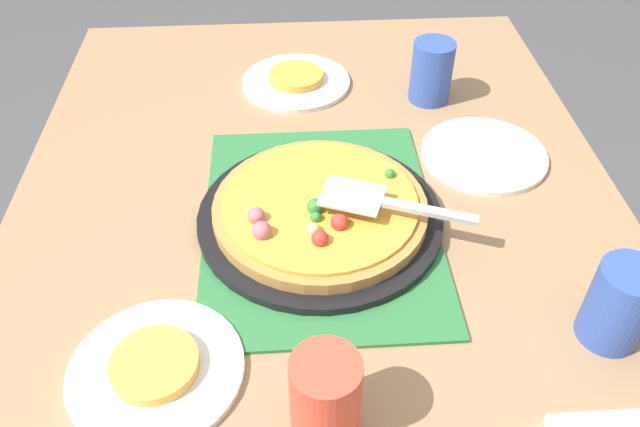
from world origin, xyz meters
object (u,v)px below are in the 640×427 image
(served_slice_left, at_px, (296,77))
(pizza_server, at_px, (384,202))
(pizza_pan, at_px, (320,217))
(served_slice_right, at_px, (154,364))
(plate_near_left, at_px, (296,82))
(cup_corner, at_px, (432,72))
(cup_far, at_px, (619,304))
(pizza, at_px, (319,208))
(cup_near, at_px, (325,397))
(plate_side, at_px, (484,155))
(plate_far_right, at_px, (156,370))

(served_slice_left, distance_m, pizza_server, 0.47)
(pizza_pan, height_order, served_slice_right, served_slice_right)
(plate_near_left, height_order, cup_corner, cup_corner)
(served_slice_right, relative_size, cup_far, 0.92)
(plate_near_left, bearing_deg, pizza, 2.93)
(cup_near, bearing_deg, plate_side, 147.51)
(cup_far, bearing_deg, plate_far_right, -87.75)
(pizza_pan, relative_size, served_slice_right, 3.45)
(plate_near_left, bearing_deg, cup_near, 0.50)
(pizza_server, bearing_deg, cup_corner, 159.01)
(pizza_pan, height_order, plate_far_right, pizza_pan)
(plate_side, height_order, cup_far, cup_far)
(pizza_server, bearing_deg, served_slice_right, -54.27)
(pizza, height_order, cup_far, cup_far)
(plate_side, distance_m, cup_far, 0.40)
(plate_far_right, bearing_deg, cup_near, 67.72)
(pizza, relative_size, served_slice_left, 3.00)
(plate_far_right, bearing_deg, cup_far, 92.25)
(cup_near, height_order, pizza_server, cup_near)
(plate_near_left, xyz_separation_m, served_slice_right, (0.68, -0.20, 0.01))
(served_slice_left, relative_size, cup_near, 0.92)
(plate_near_left, height_order, plate_far_right, same)
(served_slice_right, relative_size, cup_near, 0.92)
(plate_far_right, height_order, cup_near, cup_near)
(pizza, height_order, cup_near, cup_near)
(plate_side, bearing_deg, plate_near_left, -129.55)
(served_slice_right, bearing_deg, pizza, 139.51)
(pizza, bearing_deg, cup_near, -2.48)
(plate_side, bearing_deg, cup_corner, -162.53)
(pizza, height_order, plate_side, pizza)
(cup_far, bearing_deg, pizza_server, -126.68)
(cup_near, distance_m, pizza_server, 0.33)
(plate_near_left, distance_m, plate_side, 0.42)
(served_slice_left, bearing_deg, served_slice_right, -16.33)
(cup_corner, bearing_deg, served_slice_right, -37.09)
(served_slice_right, height_order, cup_far, cup_far)
(plate_far_right, bearing_deg, pizza, 139.51)
(pizza_pan, bearing_deg, plate_side, 116.86)
(served_slice_left, distance_m, cup_near, 0.76)
(cup_near, xyz_separation_m, cup_corner, (-0.69, 0.25, 0.00))
(served_slice_left, height_order, cup_near, cup_near)
(pizza, bearing_deg, pizza_server, 70.38)
(cup_far, xyz_separation_m, pizza_server, (-0.20, -0.27, 0.01))
(plate_side, distance_m, cup_near, 0.59)
(plate_side, distance_m, pizza_server, 0.29)
(pizza, distance_m, served_slice_right, 0.34)
(plate_far_right, bearing_deg, served_slice_right, 0.00)
(plate_near_left, xyz_separation_m, plate_far_right, (0.68, -0.20, 0.00))
(plate_near_left, bearing_deg, plate_side, 50.45)
(pizza_pan, xyz_separation_m, cup_far, (0.24, 0.36, 0.05))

